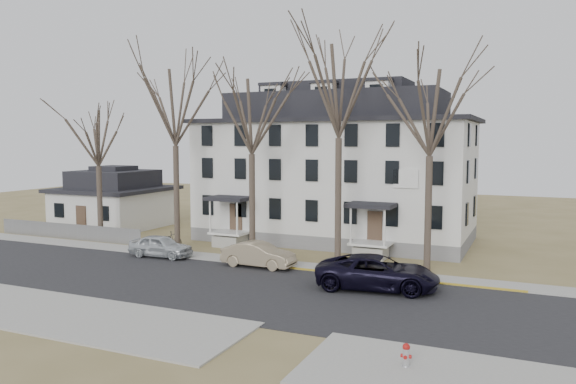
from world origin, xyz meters
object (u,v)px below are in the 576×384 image
at_px(tree_bungalow, 98,134).
at_px(bicycle_right, 174,239).
at_px(tree_center, 339,84).
at_px(small_house, 115,201).
at_px(car_silver, 161,247).
at_px(tree_mid_right, 431,106).
at_px(fire_hydrant, 406,356).
at_px(tree_mid_left, 252,110).
at_px(tree_far_left, 175,102).
at_px(bicycle_left, 234,240).
at_px(car_navy, 377,273).
at_px(boarding_house, 336,170).
at_px(car_tan, 259,255).

height_order(tree_bungalow, bicycle_right, tree_bungalow).
relative_size(tree_center, bicycle_right, 8.67).
xyz_separation_m(small_house, car_silver, (11.83, -9.24, -1.52)).
bearing_deg(tree_mid_right, fire_hydrant, -82.64).
relative_size(tree_mid_left, tree_center, 0.87).
height_order(small_house, tree_far_left, tree_far_left).
relative_size(tree_mid_right, car_silver, 2.98).
bearing_deg(tree_bungalow, tree_center, 0.00).
bearing_deg(tree_mid_left, small_house, 159.97).
xyz_separation_m(tree_mid_right, bicycle_left, (-14.37, 2.53, -9.19)).
distance_m(tree_far_left, bicycle_left, 10.72).
bearing_deg(fire_hydrant, bicycle_left, 133.74).
bearing_deg(car_navy, boarding_house, 19.61).
xyz_separation_m(small_house, tree_center, (23.00, -6.20, 8.84)).
xyz_separation_m(tree_mid_left, car_tan, (1.99, -3.01, -8.86)).
distance_m(boarding_house, tree_mid_right, 12.51).
relative_size(tree_center, tree_bungalow, 1.36).
xyz_separation_m(small_house, car_tan, (18.99, -9.21, -1.50)).
distance_m(car_tan, car_navy, 8.15).
xyz_separation_m(boarding_house, car_silver, (-8.17, -11.20, -4.65)).
bearing_deg(car_tan, small_house, 65.07).
bearing_deg(boarding_house, car_tan, -95.16).
bearing_deg(car_navy, car_silver, 74.48).
xyz_separation_m(tree_bungalow, bicycle_right, (6.30, 0.54, -7.61)).
relative_size(tree_mid_left, car_silver, 2.98).
relative_size(tree_center, car_tan, 3.25).
bearing_deg(tree_bungalow, boarding_house, 27.01).
bearing_deg(boarding_house, tree_mid_right, -43.81).
xyz_separation_m(boarding_house, car_tan, (-1.01, -11.16, -4.63)).
relative_size(car_silver, car_navy, 0.68).
height_order(tree_far_left, fire_hydrant, tree_far_left).
bearing_deg(tree_far_left, car_silver, -74.74).
bearing_deg(small_house, bicycle_left, -14.55).
distance_m(tree_mid_right, car_navy, 10.23).
bearing_deg(bicycle_left, car_navy, -123.92).
bearing_deg(bicycle_right, bicycle_left, -48.00).
height_order(tree_center, tree_mid_right, tree_center).
distance_m(tree_center, fire_hydrant, 19.39).
bearing_deg(tree_far_left, bicycle_right, 142.42).
distance_m(car_silver, fire_hydrant, 21.76).
bearing_deg(tree_far_left, car_tan, -20.63).
height_order(tree_far_left, tree_mid_right, tree_far_left).
xyz_separation_m(tree_center, fire_hydrant, (7.37, -14.44, -10.65)).
bearing_deg(car_silver, tree_mid_left, -62.09).
bearing_deg(fire_hydrant, tree_mid_left, 132.79).
bearing_deg(car_navy, bicycle_right, 63.44).
relative_size(tree_center, bicycle_left, 9.46).
xyz_separation_m(tree_center, car_silver, (-11.17, -3.05, -10.36)).
distance_m(car_tan, bicycle_right, 9.39).
distance_m(tree_center, bicycle_left, 14.11).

